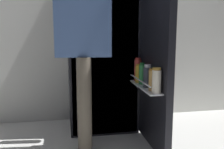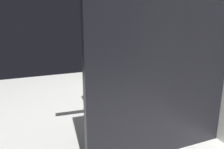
{
  "view_description": "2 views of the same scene",
  "coord_description": "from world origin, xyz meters",
  "views": [
    {
      "loc": [
        -0.39,
        -2.18,
        1.04
      ],
      "look_at": [
        0.01,
        -0.06,
        0.68
      ],
      "focal_mm": 41.34,
      "sensor_mm": 36.0,
      "label": 1
    },
    {
      "loc": [
        1.63,
        -0.78,
        1.08
      ],
      "look_at": [
        0.05,
        -0.12,
        0.64
      ],
      "focal_mm": 34.86,
      "sensor_mm": 36.0,
      "label": 2
    }
  ],
  "objects": [
    {
      "name": "refrigerator",
      "position": [
        0.03,
        0.47,
        0.89
      ],
      "size": [
        0.75,
        1.25,
        1.78
      ],
      "color": "black",
      "rests_on": "ground_plane"
    },
    {
      "name": "ground_plane",
      "position": [
        0.0,
        0.0,
        0.0
      ],
      "size": [
        5.26,
        5.26,
        0.0
      ],
      "primitive_type": "plane",
      "color": "silver"
    },
    {
      "name": "person",
      "position": [
        -0.22,
        -0.05,
        1.01
      ],
      "size": [
        0.55,
        0.79,
        1.68
      ],
      "color": "#665B4C",
      "rests_on": "ground_plane"
    }
  ]
}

